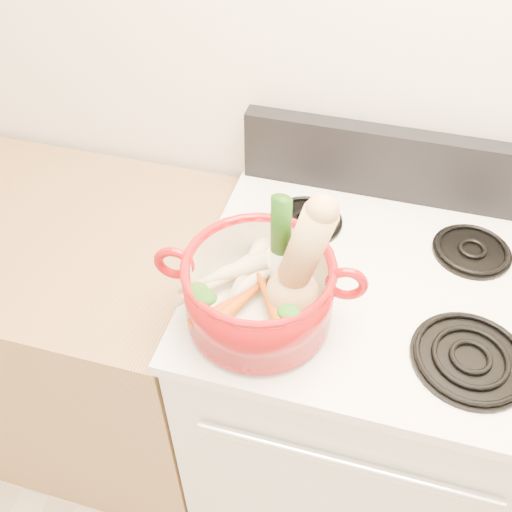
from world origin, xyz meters
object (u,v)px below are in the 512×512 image
(squash, at_px, (295,261))
(leek, at_px, (280,246))
(dutch_oven, at_px, (259,290))
(stove_body, at_px, (351,400))

(squash, height_order, leek, squash)
(squash, bearing_deg, dutch_oven, -166.11)
(stove_body, xyz_separation_m, squash, (-0.16, -0.16, 0.67))
(squash, relative_size, leek, 1.04)
(stove_body, xyz_separation_m, dutch_oven, (-0.22, -0.17, 0.58))
(dutch_oven, bearing_deg, squash, 0.27)
(dutch_oven, distance_m, squash, 0.11)
(stove_body, bearing_deg, dutch_oven, -142.12)
(leek, bearing_deg, stove_body, 42.14)
(dutch_oven, xyz_separation_m, squash, (0.06, 0.01, 0.09))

